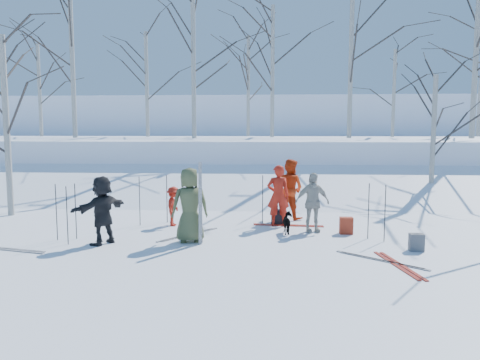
# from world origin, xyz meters

# --- Properties ---
(ground) EXTENTS (120.00, 120.00, 0.00)m
(ground) POSITION_xyz_m (0.00, 0.00, 0.00)
(ground) COLOR white
(ground) RESTS_ON ground
(snow_ramp) EXTENTS (70.00, 9.49, 4.12)m
(snow_ramp) POSITION_xyz_m (0.00, 7.00, 0.15)
(snow_ramp) COLOR white
(snow_ramp) RESTS_ON ground
(snow_plateau) EXTENTS (70.00, 18.00, 2.20)m
(snow_plateau) POSITION_xyz_m (0.00, 17.00, 1.00)
(snow_plateau) COLOR white
(snow_plateau) RESTS_ON ground
(far_hill) EXTENTS (90.00, 30.00, 6.00)m
(far_hill) POSITION_xyz_m (0.00, 38.00, 2.00)
(far_hill) COLOR white
(far_hill) RESTS_ON ground
(skier_olive_center) EXTENTS (0.96, 0.75, 1.75)m
(skier_olive_center) POSITION_xyz_m (-1.07, 0.03, 0.87)
(skier_olive_center) COLOR #454E2F
(skier_olive_center) RESTS_ON ground
(skier_red_north) EXTENTS (0.63, 0.43, 1.66)m
(skier_red_north) POSITION_xyz_m (1.00, 1.96, 0.83)
(skier_red_north) COLOR #AF1D10
(skier_red_north) RESTS_ON ground
(skier_redor_behind) EXTENTS (1.08, 1.03, 1.75)m
(skier_redor_behind) POSITION_xyz_m (1.35, 3.00, 0.88)
(skier_redor_behind) COLOR red
(skier_redor_behind) RESTS_ON ground
(skier_red_seated) EXTENTS (0.41, 0.70, 1.07)m
(skier_red_seated) POSITION_xyz_m (-1.83, 1.80, 0.54)
(skier_red_seated) COLOR #AF1D10
(skier_red_seated) RESTS_ON ground
(skier_cream_east) EXTENTS (0.96, 0.57, 1.53)m
(skier_cream_east) POSITION_xyz_m (1.86, 1.28, 0.76)
(skier_cream_east) COLOR beige
(skier_cream_east) RESTS_ON ground
(skier_grey_west) EXTENTS (1.14, 1.49, 1.57)m
(skier_grey_west) POSITION_xyz_m (-3.03, -0.30, 0.79)
(skier_grey_west) COLOR black
(skier_grey_west) RESTS_ON ground
(dog) EXTENTS (0.38, 0.67, 0.53)m
(dog) POSITION_xyz_m (1.26, 1.07, 0.27)
(dog) COLOR black
(dog) RESTS_ON ground
(upright_ski_left) EXTENTS (0.10, 0.17, 1.90)m
(upright_ski_left) POSITION_xyz_m (-0.78, -0.25, 0.95)
(upright_ski_left) COLOR silver
(upright_ski_left) RESTS_ON ground
(upright_ski_right) EXTENTS (0.09, 0.23, 1.89)m
(upright_ski_right) POSITION_xyz_m (-0.79, -0.16, 0.95)
(upright_ski_right) COLOR silver
(upright_ski_right) RESTS_ON ground
(ski_pair_a) EXTENTS (0.51, 1.93, 0.02)m
(ski_pair_a) POSITION_xyz_m (1.29, 2.01, 0.01)
(ski_pair_a) COLOR #9F2516
(ski_pair_a) RESTS_ON ground
(ski_pair_b) EXTENTS (1.08, 1.99, 0.02)m
(ski_pair_b) POSITION_xyz_m (-4.92, -0.95, 0.01)
(ski_pair_b) COLOR silver
(ski_pair_b) RESTS_ON ground
(ski_pair_c) EXTENTS (2.06, 2.10, 0.02)m
(ski_pair_c) POSITION_xyz_m (3.02, -1.27, 0.01)
(ski_pair_c) COLOR silver
(ski_pair_c) RESTS_ON ground
(ski_pair_d) EXTENTS (0.91, 1.98, 0.02)m
(ski_pair_d) POSITION_xyz_m (3.29, -1.59, 0.01)
(ski_pair_d) COLOR #9F2516
(ski_pair_d) RESTS_ON ground
(ski_pair_e) EXTENTS (2.00, 2.09, 0.02)m
(ski_pair_e) POSITION_xyz_m (-1.23, 0.70, 0.01)
(ski_pair_e) COLOR silver
(ski_pair_e) RESTS_ON ground
(ski_pole_a) EXTENTS (0.02, 0.02, 1.34)m
(ski_pole_a) POSITION_xyz_m (-3.81, -0.40, 0.67)
(ski_pole_a) COLOR black
(ski_pole_a) RESTS_ON ground
(ski_pole_b) EXTENTS (0.02, 0.02, 1.34)m
(ski_pole_b) POSITION_xyz_m (-2.11, 2.24, 0.67)
(ski_pole_b) COLOR black
(ski_pole_b) RESTS_ON ground
(ski_pole_c) EXTENTS (0.02, 0.02, 1.34)m
(ski_pole_c) POSITION_xyz_m (-2.76, 1.79, 0.67)
(ski_pole_c) COLOR black
(ski_pole_c) RESTS_ON ground
(ski_pole_d) EXTENTS (0.02, 0.02, 1.34)m
(ski_pole_d) POSITION_xyz_m (-4.25, -0.02, 0.67)
(ski_pole_d) COLOR black
(ski_pole_d) RESTS_ON ground
(ski_pole_e) EXTENTS (0.02, 0.02, 1.34)m
(ski_pole_e) POSITION_xyz_m (1.00, 2.63, 0.67)
(ski_pole_e) COLOR black
(ski_pole_e) RESTS_ON ground
(ski_pole_f) EXTENTS (0.02, 0.02, 1.34)m
(ski_pole_f) POSITION_xyz_m (3.14, 0.62, 0.67)
(ski_pole_f) COLOR black
(ski_pole_f) RESTS_ON ground
(ski_pole_g) EXTENTS (0.02, 0.02, 1.34)m
(ski_pole_g) POSITION_xyz_m (3.46, 0.36, 0.67)
(ski_pole_g) COLOR black
(ski_pole_g) RESTS_ON ground
(ski_pole_h) EXTENTS (0.02, 0.02, 1.34)m
(ski_pole_h) POSITION_xyz_m (-3.85, 0.14, 0.67)
(ski_pole_h) COLOR black
(ski_pole_h) RESTS_ON ground
(ski_pole_i) EXTENTS (0.02, 0.02, 1.34)m
(ski_pole_i) POSITION_xyz_m (0.58, 2.31, 0.67)
(ski_pole_i) COLOR black
(ski_pole_i) RESTS_ON ground
(backpack_red) EXTENTS (0.32, 0.22, 0.42)m
(backpack_red) POSITION_xyz_m (2.70, 1.11, 0.21)
(backpack_red) COLOR maroon
(backpack_red) RESTS_ON ground
(backpack_grey) EXTENTS (0.30, 0.20, 0.38)m
(backpack_grey) POSITION_xyz_m (3.96, -0.46, 0.19)
(backpack_grey) COLOR #4F5156
(backpack_grey) RESTS_ON ground
(backpack_dark) EXTENTS (0.34, 0.24, 0.40)m
(backpack_dark) POSITION_xyz_m (0.99, 2.20, 0.20)
(backpack_dark) COLOR black
(backpack_dark) RESTS_ON ground
(birch_plateau_a) EXTENTS (6.23, 6.23, 8.04)m
(birch_plateau_a) POSITION_xyz_m (9.45, 10.35, 6.22)
(birch_plateau_a) COLOR silver
(birch_plateau_a) RESTS_ON snow_plateau
(birch_plateau_b) EXTENTS (3.98, 3.98, 4.83)m
(birch_plateau_b) POSITION_xyz_m (-11.44, 13.67, 4.61)
(birch_plateau_b) COLOR silver
(birch_plateau_b) RESTS_ON snow_plateau
(birch_plateau_c) EXTENTS (5.01, 5.01, 6.31)m
(birch_plateau_c) POSITION_xyz_m (0.83, 12.61, 5.35)
(birch_plateau_c) COLOR silver
(birch_plateau_c) RESTS_ON snow_plateau
(birch_plateau_d) EXTENTS (4.32, 4.32, 5.32)m
(birch_plateau_d) POSITION_xyz_m (-5.60, 13.38, 4.86)
(birch_plateau_d) COLOR silver
(birch_plateau_d) RESTS_ON snow_plateau
(birch_plateau_e) EXTENTS (5.39, 5.39, 6.85)m
(birch_plateau_e) POSITION_xyz_m (-8.27, 10.58, 5.62)
(birch_plateau_e) COLOR silver
(birch_plateau_e) RESTS_ON snow_plateau
(birch_plateau_f) EXTENTS (4.82, 4.82, 6.03)m
(birch_plateau_f) POSITION_xyz_m (-2.58, 9.83, 5.21)
(birch_plateau_f) COLOR silver
(birch_plateau_f) RESTS_ON snow_plateau
(birch_plateau_h) EXTENTS (3.62, 3.62, 4.31)m
(birch_plateau_h) POSITION_xyz_m (6.87, 13.48, 4.35)
(birch_plateau_h) COLOR silver
(birch_plateau_h) RESTS_ON snow_plateau
(birch_plateau_i) EXTENTS (4.44, 4.44, 5.48)m
(birch_plateau_i) POSITION_xyz_m (-0.51, 15.66, 4.94)
(birch_plateau_i) COLOR silver
(birch_plateau_i) RESTS_ON snow_plateau
(birch_plateau_j) EXTENTS (5.30, 5.30, 6.72)m
(birch_plateau_j) POSITION_xyz_m (4.27, 10.75, 5.56)
(birch_plateau_j) COLOR silver
(birch_plateau_j) RESTS_ON snow_plateau
(birch_edge_a) EXTENTS (4.36, 4.36, 5.37)m
(birch_edge_a) POSITION_xyz_m (-7.11, 3.00, 2.69)
(birch_edge_a) COLOR silver
(birch_edge_a) RESTS_ON ground
(birch_edge_e) EXTENTS (3.75, 3.75, 4.50)m
(birch_edge_e) POSITION_xyz_m (6.52, 6.43, 2.25)
(birch_edge_e) COLOR silver
(birch_edge_e) RESTS_ON ground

